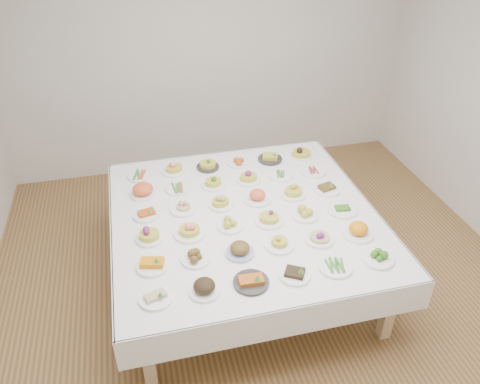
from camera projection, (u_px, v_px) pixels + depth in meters
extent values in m
plane|color=olive|center=(263.00, 290.00, 4.36)|extent=(5.00, 5.00, 0.00)
cube|color=beige|center=(208.00, 60.00, 5.60)|extent=(5.00, 0.02, 2.80)
cube|color=white|center=(244.00, 216.00, 4.12)|extent=(2.28, 2.28, 0.06)
cube|color=white|center=(218.00, 164.00, 5.10)|extent=(2.30, 0.02, 0.28)
cube|color=white|center=(284.00, 324.00, 3.26)|extent=(2.30, 0.01, 0.28)
cube|color=white|center=(361.00, 208.00, 4.41)|extent=(0.02, 2.30, 0.28)
cube|color=white|center=(113.00, 246.00, 3.95)|extent=(0.02, 2.30, 0.28)
cube|color=#D5B688|center=(147.00, 355.00, 3.36)|extent=(0.09, 0.09, 0.69)
cube|color=#D5B688|center=(390.00, 306.00, 3.74)|extent=(0.09, 0.09, 0.69)
cube|color=#D5B688|center=(133.00, 205.00, 4.91)|extent=(0.09, 0.09, 0.69)
cube|color=#D5B688|center=(305.00, 182.00, 5.29)|extent=(0.09, 0.09, 0.69)
cylinder|color=white|center=(156.00, 298.00, 3.25)|extent=(0.23, 0.23, 0.02)
cylinder|color=white|center=(205.00, 291.00, 3.31)|extent=(0.22, 0.22, 0.02)
cylinder|color=#2C2927|center=(251.00, 283.00, 3.38)|extent=(0.26, 0.26, 0.02)
cylinder|color=white|center=(295.00, 275.00, 3.45)|extent=(0.23, 0.23, 0.02)
cylinder|color=white|center=(335.00, 267.00, 3.52)|extent=(0.25, 0.25, 0.02)
cylinder|color=white|center=(378.00, 259.00, 3.59)|extent=(0.25, 0.25, 0.02)
cylinder|color=white|center=(153.00, 266.00, 3.53)|extent=(0.24, 0.24, 0.02)
cylinder|color=white|center=(196.00, 259.00, 3.59)|extent=(0.23, 0.23, 0.02)
cylinder|color=#4C66B2|center=(240.00, 253.00, 3.65)|extent=(0.22, 0.22, 0.02)
cylinder|color=white|center=(279.00, 245.00, 3.73)|extent=(0.24, 0.24, 0.02)
cylinder|color=white|center=(319.00, 240.00, 3.79)|extent=(0.23, 0.23, 0.02)
cylinder|color=white|center=(358.00, 234.00, 3.85)|extent=(0.25, 0.25, 0.02)
cylinder|color=white|center=(150.00, 238.00, 3.80)|extent=(0.23, 0.23, 0.02)
cylinder|color=white|center=(190.00, 234.00, 3.85)|extent=(0.26, 0.26, 0.02)
cylinder|color=white|center=(230.00, 226.00, 3.94)|extent=(0.22, 0.22, 0.02)
cylinder|color=white|center=(269.00, 221.00, 4.00)|extent=(0.24, 0.24, 0.02)
cylinder|color=white|center=(305.00, 216.00, 4.06)|extent=(0.22, 0.22, 0.02)
cylinder|color=white|center=(342.00, 210.00, 4.12)|extent=(0.25, 0.25, 0.02)
cylinder|color=white|center=(147.00, 215.00, 4.07)|extent=(0.23, 0.23, 0.02)
cylinder|color=white|center=(184.00, 209.00, 4.14)|extent=(0.24, 0.24, 0.02)
cylinder|color=white|center=(221.00, 205.00, 4.19)|extent=(0.22, 0.22, 0.02)
cylinder|color=white|center=(257.00, 200.00, 4.26)|extent=(0.24, 0.24, 0.02)
cylinder|color=white|center=(293.00, 195.00, 4.33)|extent=(0.23, 0.23, 0.02)
cylinder|color=white|center=(326.00, 190.00, 4.40)|extent=(0.25, 0.25, 0.02)
cylinder|color=white|center=(143.00, 194.00, 4.34)|extent=(0.24, 0.24, 0.02)
cylinder|color=white|center=(178.00, 190.00, 4.40)|extent=(0.22, 0.22, 0.02)
cylinder|color=white|center=(213.00, 185.00, 4.47)|extent=(0.22, 0.22, 0.02)
cylinder|color=white|center=(248.00, 180.00, 4.54)|extent=(0.24, 0.24, 0.02)
cylinder|color=white|center=(281.00, 176.00, 4.61)|extent=(0.24, 0.24, 0.02)
cylinder|color=white|center=(313.00, 172.00, 4.68)|extent=(0.25, 0.25, 0.02)
cylinder|color=white|center=(140.00, 176.00, 4.60)|extent=(0.23, 0.23, 0.02)
cylinder|color=white|center=(174.00, 171.00, 4.68)|extent=(0.24, 0.24, 0.02)
cylinder|color=#2C2927|center=(208.00, 167.00, 4.75)|extent=(0.22, 0.22, 0.02)
cylinder|color=white|center=(239.00, 164.00, 4.81)|extent=(0.22, 0.22, 0.02)
cylinder|color=#2C2927|center=(270.00, 159.00, 4.88)|extent=(0.25, 0.25, 0.02)
cylinder|color=white|center=(301.00, 156.00, 4.94)|extent=(0.22, 0.22, 0.02)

